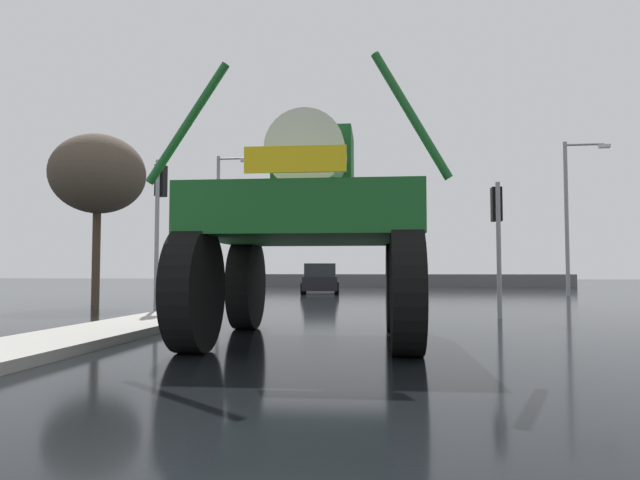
% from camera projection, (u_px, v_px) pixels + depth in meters
% --- Properties ---
extents(ground_plane, '(120.00, 120.00, 0.00)m').
position_uv_depth(ground_plane, '(355.00, 303.00, 20.15)').
color(ground_plane, black).
extents(median_island, '(1.64, 11.43, 0.15)m').
position_uv_depth(median_island, '(41.00, 345.00, 8.28)').
color(median_island, '#9E9B93').
rests_on(median_island, ground).
extents(oversize_sprayer, '(4.28, 5.19, 4.17)m').
position_uv_depth(oversize_sprayer, '(312.00, 227.00, 9.62)').
color(oversize_sprayer, black).
rests_on(oversize_sprayer, ground).
extents(sedan_ahead, '(2.26, 4.27, 1.52)m').
position_uv_depth(sedan_ahead, '(320.00, 279.00, 29.32)').
color(sedan_ahead, black).
rests_on(sedan_ahead, ground).
extents(traffic_signal_near_left, '(0.24, 0.54, 4.08)m').
position_uv_depth(traffic_signal_near_left, '(160.00, 202.00, 15.16)').
color(traffic_signal_near_left, gray).
rests_on(traffic_signal_near_left, ground).
extents(traffic_signal_near_right, '(0.24, 0.54, 3.31)m').
position_uv_depth(traffic_signal_near_right, '(497.00, 220.00, 14.01)').
color(traffic_signal_near_right, gray).
rests_on(traffic_signal_near_right, ground).
extents(streetlight_far_left, '(1.82, 0.24, 7.28)m').
position_uv_depth(streetlight_far_left, '(221.00, 216.00, 30.34)').
color(streetlight_far_left, gray).
rests_on(streetlight_far_left, ground).
extents(streetlight_far_right, '(2.07, 0.24, 7.16)m').
position_uv_depth(streetlight_far_right, '(570.00, 208.00, 26.43)').
color(streetlight_far_right, gray).
rests_on(streetlight_far_right, ground).
extents(bare_tree_left, '(3.18, 3.18, 5.81)m').
position_uv_depth(bare_tree_left, '(98.00, 175.00, 19.49)').
color(bare_tree_left, '#473828').
rests_on(bare_tree_left, ground).
extents(roadside_barrier, '(27.83, 0.24, 0.90)m').
position_uv_depth(roadside_barrier, '(376.00, 280.00, 41.40)').
color(roadside_barrier, '#59595B').
rests_on(roadside_barrier, ground).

